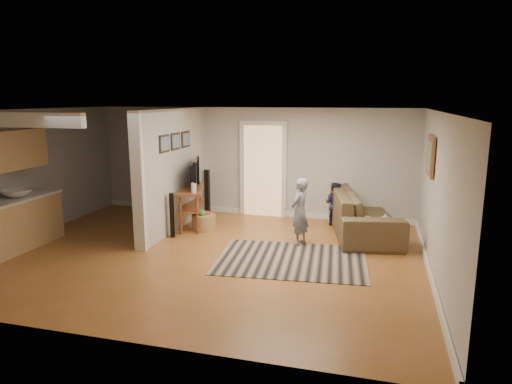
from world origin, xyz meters
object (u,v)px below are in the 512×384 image
speaker_left (172,215)px  child (299,244)px  tv_console (191,192)px  toddler (334,225)px  coffee_table (372,227)px  toy_basket (204,221)px  sofa (361,231)px  speaker_right (207,192)px

speaker_left → child: size_ratio=0.71×
tv_console → toddler: 3.17m
coffee_table → toy_basket: bearing=179.3°
sofa → speaker_right: (-3.60, 0.50, 0.53)m
tv_console → speaker_left: (-0.07, -0.82, -0.32)m
speaker_left → toddler: (3.00, 1.74, -0.45)m
coffee_table → toy_basket: (-3.42, 0.04, -0.14)m
toddler → coffee_table: bearing=148.6°
tv_console → speaker_left: 0.89m
speaker_right → toy_basket: size_ratio=2.15×
sofa → toy_basket: toy_basket is taller
speaker_right → toy_basket: bearing=-71.8°
tv_console → speaker_left: bearing=-113.3°
coffee_table → toddler: (-0.82, 1.12, -0.32)m
tv_console → toy_basket: (0.33, -0.17, -0.58)m
sofa → toddler: bearing=50.1°
coffee_table → speaker_right: size_ratio=1.14×
toy_basket → toddler: bearing=22.6°
tv_console → toddler: tv_console is taller
coffee_table → tv_console: bearing=176.8°
coffee_table → speaker_right: bearing=161.2°
toy_basket → tv_console: bearing=153.3°
speaker_right → toddler: 3.05m
sofa → child: bearing=126.0°
coffee_table → speaker_left: speaker_left is taller
toy_basket → child: 2.15m
speaker_right → toy_basket: 1.36m
speaker_left → toy_basket: (0.40, 0.66, -0.26)m
toy_basket → toddler: 2.82m
tv_console → toy_basket: bearing=-45.5°
toy_basket → speaker_left: bearing=-121.4°
tv_console → toddler: bearing=-1.4°
speaker_left → toy_basket: speaker_left is taller
toy_basket → child: bearing=-11.9°
sofa → coffee_table: coffee_table is taller
coffee_table → child: child is taller
speaker_left → toy_basket: size_ratio=1.80×
tv_console → speaker_right: size_ratio=1.34×
coffee_table → toddler: bearing=126.0°
toddler → child: bearing=94.4°
toddler → toy_basket: bearing=45.2°
tv_console → speaker_right: (-0.07, 1.09, -0.23)m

